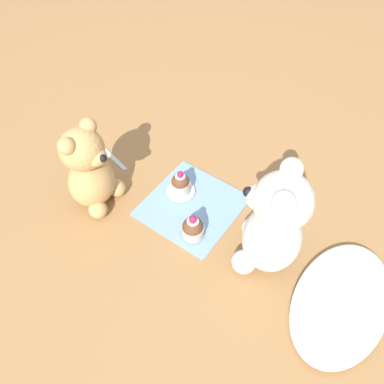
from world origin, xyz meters
The scene contains 9 objects.
ground_plane centered at (0.00, 0.00, 0.00)m, with size 4.00×4.00×0.00m, color #9E7042.
knitted_placemat centered at (0.00, 0.00, 0.00)m, with size 0.22×0.22×0.01m, color #7A9ED1.
tulle_cloth centered at (0.03, 0.40, 0.01)m, with size 0.30×0.18×0.03m, color white.
teddy_bear_cream centered at (0.02, 0.22, 0.12)m, with size 0.17×0.16×0.27m.
teddy_bear_tan centered at (0.12, -0.21, 0.11)m, with size 0.13×0.13×0.23m.
cupcake_near_cream_bear centered at (0.07, 0.05, 0.03)m, with size 0.05×0.05×0.07m.
saucer_plate centered at (-0.02, -0.05, 0.01)m, with size 0.07×0.07×0.01m, color white.
cupcake_near_tan_bear centered at (-0.02, -0.05, 0.04)m, with size 0.05×0.05×0.07m.
teaspoon centered at (-0.01, -0.28, 0.00)m, with size 0.12×0.01×0.01m, color silver.
Camera 1 is at (0.46, 0.33, 0.75)m, focal length 35.00 mm.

